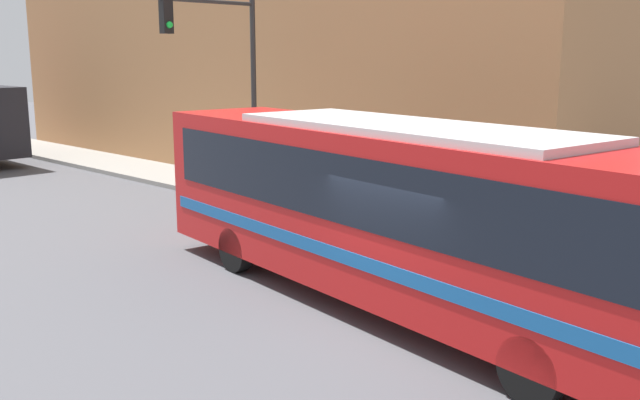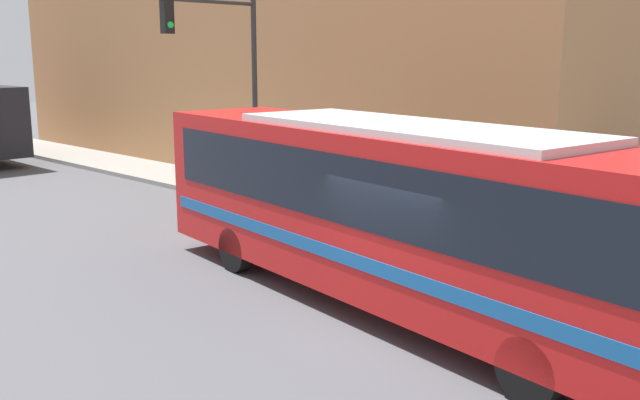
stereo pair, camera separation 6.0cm
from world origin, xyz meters
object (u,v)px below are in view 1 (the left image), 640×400
Objects in this scene: city_bus at (406,206)px; pedestrian_near_corner at (388,185)px; parking_meter at (264,171)px; fire_hydrant at (375,207)px; traffic_light_pole at (225,65)px.

pedestrian_near_corner is at bearing 49.04° from city_bus.
parking_meter is 4.14m from pedestrian_near_corner.
pedestrian_near_corner is (0.88, 0.29, 0.43)m from fire_hydrant.
pedestrian_near_corner reaches higher than parking_meter.
parking_meter is at bearing 102.19° from pedestrian_near_corner.
city_bus reaches higher than pedestrian_near_corner.
parking_meter is (0.00, 4.34, 0.46)m from fire_hydrant.
fire_hydrant is 1.01m from pedestrian_near_corner.
traffic_light_pole is 3.31m from parking_meter.
pedestrian_near_corner is (5.30, 4.60, -0.92)m from city_bus.
city_bus is 9.76m from parking_meter.
parking_meter is at bearing -31.20° from traffic_light_pole.
traffic_light_pole is 3.62× the size of pedestrian_near_corner.
fire_hydrant is 0.14× the size of traffic_light_pole.
pedestrian_near_corner is at bearing -68.81° from traffic_light_pole.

